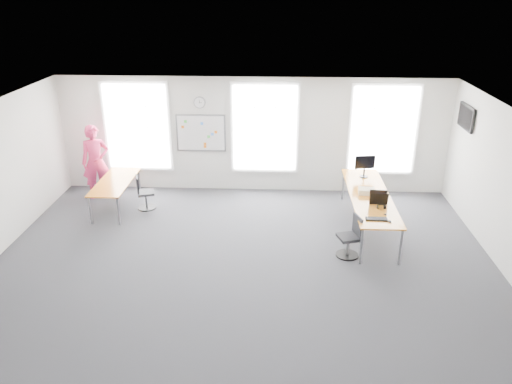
# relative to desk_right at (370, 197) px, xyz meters

# --- Properties ---
(floor) EXTENTS (10.00, 10.00, 0.00)m
(floor) POSITION_rel_desk_right_xyz_m (-2.70, -1.85, -0.75)
(floor) COLOR #29292E
(floor) RESTS_ON ground
(ceiling) EXTENTS (10.00, 10.00, 0.00)m
(ceiling) POSITION_rel_desk_right_xyz_m (-2.70, -1.85, 2.25)
(ceiling) COLOR silver
(ceiling) RESTS_ON ground
(wall_back) EXTENTS (10.00, 0.00, 10.00)m
(wall_back) POSITION_rel_desk_right_xyz_m (-2.70, 2.15, 0.75)
(wall_back) COLOR silver
(wall_back) RESTS_ON ground
(wall_front) EXTENTS (10.00, 0.00, 10.00)m
(wall_front) POSITION_rel_desk_right_xyz_m (-2.70, -5.85, 0.75)
(wall_front) COLOR silver
(wall_front) RESTS_ON ground
(window_left) EXTENTS (1.60, 0.06, 2.20)m
(window_left) POSITION_rel_desk_right_xyz_m (-5.70, 2.12, 0.95)
(window_left) COLOR silver
(window_left) RESTS_ON wall_back
(window_mid) EXTENTS (1.60, 0.06, 2.20)m
(window_mid) POSITION_rel_desk_right_xyz_m (-2.40, 2.12, 0.95)
(window_mid) COLOR silver
(window_mid) RESTS_ON wall_back
(window_right) EXTENTS (1.60, 0.06, 2.20)m
(window_right) POSITION_rel_desk_right_xyz_m (0.60, 2.12, 0.95)
(window_right) COLOR silver
(window_right) RESTS_ON wall_back
(desk_right) EXTENTS (0.88, 3.30, 0.80)m
(desk_right) POSITION_rel_desk_right_xyz_m (0.00, 0.00, 0.00)
(desk_right) COLOR orange
(desk_right) RESTS_ON ground
(desk_left) EXTENTS (0.77, 1.93, 0.71)m
(desk_left) POSITION_rel_desk_right_xyz_m (-5.99, 0.78, -0.10)
(desk_left) COLOR orange
(desk_left) RESTS_ON ground
(chair_right) EXTENTS (0.49, 0.49, 0.87)m
(chair_right) POSITION_rel_desk_right_xyz_m (-0.55, -1.27, -0.37)
(chair_right) COLOR black
(chair_right) RESTS_ON ground
(chair_left) EXTENTS (0.49, 0.49, 0.85)m
(chair_left) POSITION_rel_desk_right_xyz_m (-5.31, 0.79, -0.38)
(chair_left) COLOR black
(chair_left) RESTS_ON ground
(person) EXTENTS (0.81, 0.69, 1.90)m
(person) POSITION_rel_desk_right_xyz_m (-6.66, 1.46, 0.20)
(person) COLOR #D32E60
(person) RESTS_ON ground
(whiteboard) EXTENTS (1.20, 0.03, 0.90)m
(whiteboard) POSITION_rel_desk_right_xyz_m (-4.05, 2.12, 0.80)
(whiteboard) COLOR white
(whiteboard) RESTS_ON wall_back
(wall_clock) EXTENTS (0.30, 0.04, 0.30)m
(wall_clock) POSITION_rel_desk_right_xyz_m (-4.05, 2.12, 1.60)
(wall_clock) COLOR gray
(wall_clock) RESTS_ON wall_back
(tv) EXTENTS (0.06, 0.90, 0.55)m
(tv) POSITION_rel_desk_right_xyz_m (2.25, 1.15, 1.55)
(tv) COLOR black
(tv) RESTS_ON wall_right
(keyboard) EXTENTS (0.45, 0.19, 0.02)m
(keyboard) POSITION_rel_desk_right_xyz_m (-0.06, -1.24, 0.06)
(keyboard) COLOR black
(keyboard) RESTS_ON desk_right
(mouse) EXTENTS (0.06, 0.10, 0.04)m
(mouse) POSITION_rel_desk_right_xyz_m (0.17, -1.35, 0.07)
(mouse) COLOR black
(mouse) RESTS_ON desk_right
(lens_cap) EXTENTS (0.08, 0.08, 0.01)m
(lens_cap) POSITION_rel_desk_right_xyz_m (0.15, -1.00, 0.06)
(lens_cap) COLOR black
(lens_cap) RESTS_ON desk_right
(headphones) EXTENTS (0.18, 0.10, 0.11)m
(headphones) POSITION_rel_desk_right_xyz_m (0.11, -0.72, 0.10)
(headphones) COLOR black
(headphones) RESTS_ON desk_right
(laptop_sleeve) EXTENTS (0.37, 0.21, 0.30)m
(laptop_sleeve) POSITION_rel_desk_right_xyz_m (0.10, -0.50, 0.20)
(laptop_sleeve) COLOR black
(laptop_sleeve) RESTS_ON desk_right
(paper_stack) EXTENTS (0.38, 0.30, 0.12)m
(paper_stack) POSITION_rel_desk_right_xyz_m (-0.06, 0.07, 0.11)
(paper_stack) COLOR beige
(paper_stack) RESTS_ON desk_right
(monitor) EXTENTS (0.49, 0.20, 0.55)m
(monitor) POSITION_rel_desk_right_xyz_m (0.03, 1.11, 0.38)
(monitor) COLOR black
(monitor) RESTS_ON desk_right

